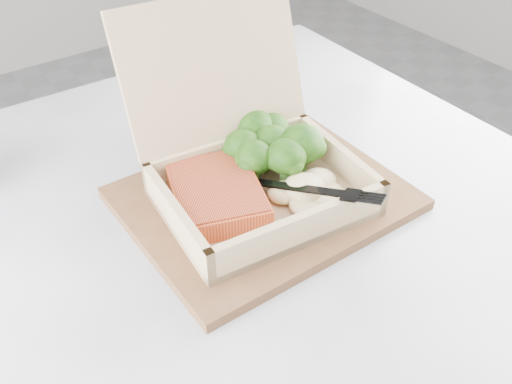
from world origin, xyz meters
TOP-DOWN VIEW (x-y plane):
  - cafe_table at (-0.11, -0.20)m, footprint 0.90×0.90m
  - serving_tray at (-0.06, -0.18)m, footprint 0.33×0.27m
  - takeout_container at (-0.06, -0.15)m, footprint 0.26×0.27m
  - salmon_fillet at (-0.12, -0.17)m, footprint 0.14×0.16m
  - broccoli_pile at (-0.02, -0.15)m, footprint 0.13×0.13m
  - mashed_potatoes at (-0.03, -0.23)m, footprint 0.09×0.07m
  - plastic_fork at (-0.05, -0.21)m, footprint 0.09×0.16m
  - receipt at (-0.02, 0.02)m, footprint 0.13×0.16m

SIDE VIEW (x-z plane):
  - cafe_table at x=-0.11m, z-range 0.18..0.94m
  - receipt at x=-0.02m, z-range 0.76..0.76m
  - serving_tray at x=-0.06m, z-range 0.76..0.77m
  - salmon_fillet at x=-0.12m, z-range 0.78..0.81m
  - mashed_potatoes at x=-0.03m, z-range 0.78..0.81m
  - broccoli_pile at x=-0.02m, z-range 0.78..0.83m
  - plastic_fork at x=-0.05m, z-range 0.80..0.82m
  - takeout_container at x=-0.06m, z-range 0.72..0.93m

